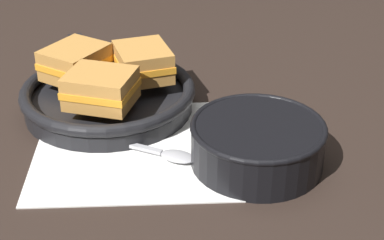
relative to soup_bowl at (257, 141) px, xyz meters
name	(u,v)px	position (x,y,z in m)	size (l,w,h in m)	color
ground_plane	(172,142)	(-0.11, 0.04, -0.03)	(4.00, 4.00, 0.00)	black
napkin	(145,147)	(-0.15, 0.02, -0.03)	(0.32, 0.29, 0.00)	white
soup_bowl	(257,141)	(0.00, 0.00, 0.00)	(0.17, 0.17, 0.06)	black
spoon	(164,153)	(-0.12, 0.00, -0.03)	(0.14, 0.06, 0.01)	#9E9EA3
skillet	(108,96)	(-0.22, 0.13, -0.01)	(0.26, 0.34, 0.04)	black
sandwich_near_left	(75,62)	(-0.27, 0.15, 0.03)	(0.11, 0.11, 0.05)	#B27A38
sandwich_near_right	(101,88)	(-0.21, 0.07, 0.03)	(0.10, 0.09, 0.05)	#B27A38
sandwich_far_left	(143,62)	(-0.17, 0.16, 0.03)	(0.11, 0.11, 0.05)	#B27A38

